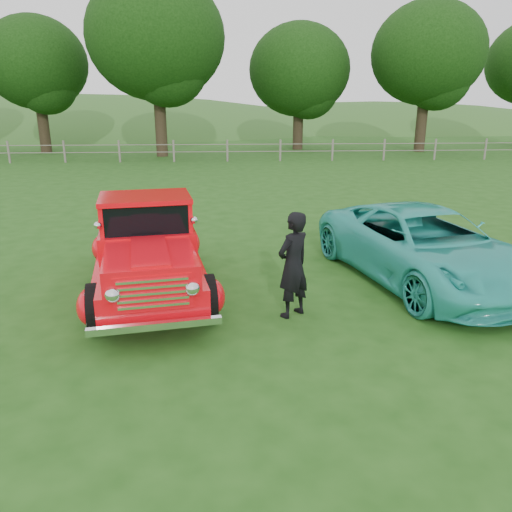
{
  "coord_description": "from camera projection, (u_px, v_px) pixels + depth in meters",
  "views": [
    {
      "loc": [
        -0.2,
        -6.61,
        3.33
      ],
      "look_at": [
        0.3,
        1.2,
        0.88
      ],
      "focal_mm": 35.0,
      "sensor_mm": 36.0,
      "label": 1
    }
  ],
  "objects": [
    {
      "name": "ground",
      "position": [
        241.0,
        338.0,
        7.3
      ],
      "size": [
        140.0,
        140.0,
        0.0
      ],
      "primitive_type": "plane",
      "color": "#1E4B14",
      "rests_on": "ground"
    },
    {
      "name": "distant_hills",
      "position": [
        194.0,
        163.0,
        65.04
      ],
      "size": [
        116.0,
        60.0,
        18.0
      ],
      "color": "#2C5B21",
      "rests_on": "ground"
    },
    {
      "name": "fence_line",
      "position": [
        227.0,
        151.0,
        28.07
      ],
      "size": [
        48.0,
        0.12,
        1.2
      ],
      "color": "slate",
      "rests_on": "ground"
    },
    {
      "name": "tree_mid_west",
      "position": [
        36.0,
        63.0,
        31.58
      ],
      "size": [
        6.4,
        6.4,
        8.46
      ],
      "color": "black",
      "rests_on": "ground"
    },
    {
      "name": "tree_near_west",
      "position": [
        156.0,
        37.0,
        28.83
      ],
      "size": [
        8.0,
        8.0,
        10.42
      ],
      "color": "black",
      "rests_on": "ground"
    },
    {
      "name": "tree_near_east",
      "position": [
        299.0,
        70.0,
        33.65
      ],
      "size": [
        6.8,
        6.8,
        8.33
      ],
      "color": "black",
      "rests_on": "ground"
    },
    {
      "name": "tree_mid_east",
      "position": [
        428.0,
        53.0,
        31.95
      ],
      "size": [
        7.2,
        7.2,
        9.44
      ],
      "color": "black",
      "rests_on": "ground"
    },
    {
      "name": "red_pickup",
      "position": [
        148.0,
        249.0,
        8.86
      ],
      "size": [
        2.84,
        5.21,
        1.78
      ],
      "rotation": [
        0.0,
        0.0,
        0.17
      ],
      "color": "black",
      "rests_on": "ground"
    },
    {
      "name": "teal_sedan",
      "position": [
        424.0,
        246.0,
        9.4
      ],
      "size": [
        3.46,
        5.46,
        1.4
      ],
      "primitive_type": "imported",
      "rotation": [
        0.0,
        0.0,
        0.24
      ],
      "color": "#2DB6AA",
      "rests_on": "ground"
    },
    {
      "name": "man",
      "position": [
        293.0,
        265.0,
        7.83
      ],
      "size": [
        0.74,
        0.71,
        1.71
      ],
      "primitive_type": "imported",
      "rotation": [
        0.0,
        0.0,
        3.83
      ],
      "color": "black",
      "rests_on": "ground"
    }
  ]
}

